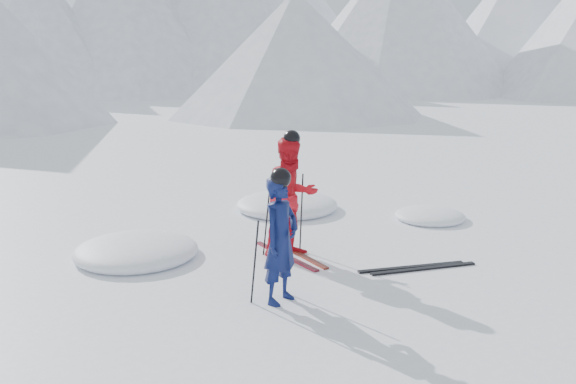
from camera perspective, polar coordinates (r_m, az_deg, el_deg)
ground at (r=10.42m, az=11.03°, el=-4.99°), size 160.00×160.00×0.00m
mountain_range at (r=44.25m, az=-18.65°, el=16.60°), size 106.15×62.94×15.53m
skier_blue at (r=7.73m, az=-0.68°, el=-4.53°), size 0.70×0.58×1.65m
skier_red at (r=9.51m, az=0.35°, el=-0.52°), size 0.96×0.77×1.89m
pole_blue_left at (r=7.78m, az=-3.13°, el=-6.57°), size 0.11×0.08×1.10m
pole_blue_right at (r=8.15m, az=-0.21°, el=-5.66°), size 0.11×0.07×1.10m
pole_red_left at (r=9.62m, az=-1.98°, el=-2.31°), size 0.13×0.10×1.26m
pole_red_right at (r=9.87m, az=1.26°, el=-1.92°), size 0.13×0.09×1.26m
ski_worn_left at (r=9.69m, az=-0.24°, el=-5.99°), size 0.13×1.70×0.03m
ski_worn_right at (r=9.83m, az=0.91°, el=-5.73°), size 0.25×1.70×0.03m
ski_loose_a at (r=9.37m, az=11.48°, el=-6.90°), size 1.63×0.67×0.03m
ski_loose_b at (r=9.35m, az=12.58°, el=-7.01°), size 1.64×0.61×0.03m
snow_lumps at (r=11.40m, az=-2.91°, el=-3.23°), size 7.20×3.96×0.46m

